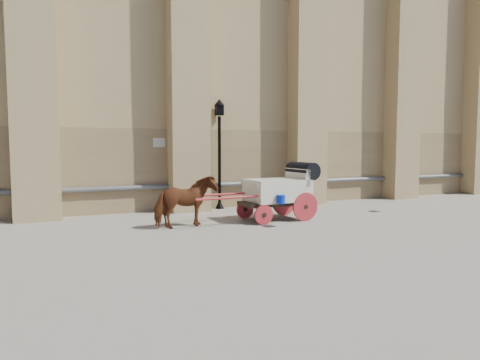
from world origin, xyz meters
name	(u,v)px	position (x,y,z in m)	size (l,w,h in m)	color
ground	(256,226)	(0.00, 0.00, 0.00)	(90.00, 90.00, 0.00)	gray
cathedral	(225,4)	(2.07, 7.81, 9.01)	(44.80, 9.20, 19.20)	tan
horse	(186,202)	(-2.01, 0.56, 0.76)	(0.82, 1.79, 1.51)	brown
carriage	(281,189)	(1.24, 0.72, 1.00)	(4.27, 1.57, 1.84)	black
street_lamp	(219,150)	(0.24, 3.75, 2.21)	(0.39, 0.39, 4.13)	black
drain_grate_near	(269,226)	(0.29, -0.24, 0.01)	(0.32, 0.32, 0.01)	black
drain_grate_far	(374,211)	(5.14, 0.82, 0.01)	(0.32, 0.32, 0.01)	black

